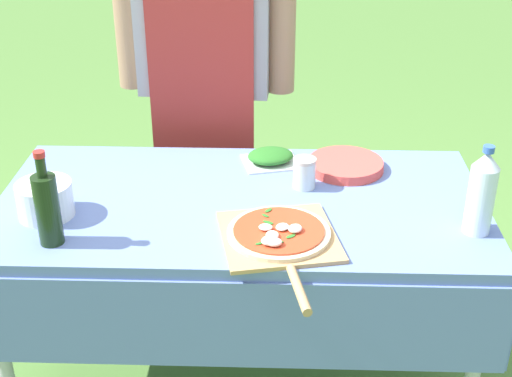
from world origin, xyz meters
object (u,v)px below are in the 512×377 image
(person_cook, at_px, (205,48))
(prep_table, at_px, (241,223))
(oil_bottle, at_px, (47,208))
(water_bottle, at_px, (482,192))
(plate_stack, at_px, (346,165))
(mixing_tub, at_px, (45,199))
(herb_container, at_px, (271,157))
(sauce_jar, at_px, (304,175))
(pizza_on_peel, at_px, (279,236))

(person_cook, bearing_deg, prep_table, 108.02)
(person_cook, distance_m, oil_bottle, 0.96)
(oil_bottle, height_order, water_bottle, oil_bottle)
(water_bottle, relative_size, plate_stack, 1.04)
(water_bottle, xyz_separation_m, plate_stack, (-0.33, 0.38, -0.11))
(person_cook, height_order, mixing_tub, person_cook)
(person_cook, height_order, herb_container, person_cook)
(mixing_tub, distance_m, plate_stack, 0.95)
(oil_bottle, bearing_deg, herb_container, 41.44)
(oil_bottle, xyz_separation_m, herb_container, (0.59, 0.52, -0.09))
(prep_table, height_order, sauce_jar, sauce_jar)
(prep_table, bearing_deg, plate_stack, 33.88)
(person_cook, distance_m, plate_stack, 0.69)
(prep_table, height_order, plate_stack, plate_stack)
(prep_table, xyz_separation_m, water_bottle, (0.67, -0.16, 0.21))
(person_cook, distance_m, herb_container, 0.51)
(mixing_tub, xyz_separation_m, plate_stack, (0.89, 0.33, -0.04))
(herb_container, distance_m, sauce_jar, 0.20)
(person_cook, relative_size, plate_stack, 6.96)
(water_bottle, bearing_deg, sauce_jar, 151.99)
(prep_table, height_order, mixing_tub, mixing_tub)
(prep_table, xyz_separation_m, mixing_tub, (-0.56, -0.11, 0.13))
(oil_bottle, distance_m, plate_stack, 0.97)
(water_bottle, height_order, plate_stack, water_bottle)
(person_cook, xyz_separation_m, pizza_on_peel, (0.28, -0.86, -0.27))
(plate_stack, height_order, sauce_jar, sauce_jar)
(person_cook, relative_size, oil_bottle, 6.40)
(prep_table, height_order, oil_bottle, oil_bottle)
(person_cook, xyz_separation_m, sauce_jar, (0.35, -0.54, -0.24))
(herb_container, bearing_deg, plate_stack, -8.72)
(water_bottle, bearing_deg, mixing_tub, 177.62)
(pizza_on_peel, bearing_deg, herb_container, 82.09)
(sauce_jar, bearing_deg, mixing_tub, -165.07)
(pizza_on_peel, height_order, sauce_jar, sauce_jar)
(water_bottle, bearing_deg, herb_container, 143.99)
(water_bottle, relative_size, sauce_jar, 2.68)
(water_bottle, distance_m, plate_stack, 0.52)
(person_cook, xyz_separation_m, plate_stack, (0.49, -0.40, -0.27))
(plate_stack, bearing_deg, sauce_jar, -136.52)
(oil_bottle, height_order, mixing_tub, oil_bottle)
(pizza_on_peel, relative_size, sauce_jar, 5.35)
(water_bottle, bearing_deg, oil_bottle, -175.27)
(oil_bottle, xyz_separation_m, sauce_jar, (0.69, 0.35, -0.07))
(oil_bottle, height_order, plate_stack, oil_bottle)
(prep_table, xyz_separation_m, herb_container, (0.09, 0.26, 0.10))
(oil_bottle, relative_size, water_bottle, 1.04)
(plate_stack, relative_size, sauce_jar, 2.57)
(prep_table, height_order, person_cook, person_cook)
(pizza_on_peel, distance_m, herb_container, 0.49)
(prep_table, distance_m, person_cook, 0.74)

